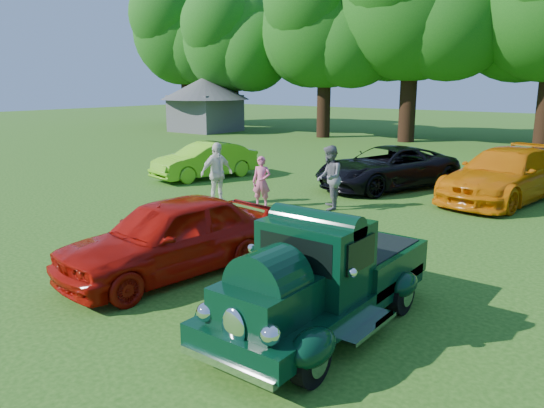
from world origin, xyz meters
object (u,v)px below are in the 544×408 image
Objects in this scene: back_car_orange at (505,175)px; spectator_white at (217,173)px; red_convertible at (170,236)px; back_car_black at (387,168)px; gazebo at (205,98)px; spectator_grey at (329,178)px; spectator_pink at (262,182)px; hero_pickup at (322,280)px; back_car_lime at (205,161)px.

spectator_white reaches higher than back_car_orange.
red_convertible is 0.85× the size of back_car_black.
gazebo is (-23.55, 11.21, 1.61)m from back_car_orange.
spectator_white is at bearing -97.89° from back_car_black.
back_car_black is 3.81m from spectator_grey.
back_car_orange is 3.69× the size of spectator_pink.
red_convertible is at bearing -27.62° from spectator_grey.
back_car_black is 3.72m from back_car_orange.
red_convertible is 10.10m from back_car_black.
red_convertible is (-3.43, 0.15, 0.02)m from hero_pickup.
hero_pickup is at bearing -0.40° from spectator_grey.
gazebo reaches higher than spectator_grey.
spectator_grey is at bearing -67.66° from back_car_black.
back_car_orange is 5.57m from spectator_grey.
back_car_lime is 6.50m from spectator_grey.
back_car_lime is 5.21m from spectator_pink.
spectator_grey reaches higher than red_convertible.
back_car_orange is (3.70, 0.40, 0.08)m from back_car_black.
back_car_lime is at bearing -134.09° from spectator_grey.
back_car_black is at bearing 47.77° from spectator_pink.
spectator_pink is (-2.07, 5.35, -0.00)m from red_convertible.
gazebo is at bearing 115.08° from spectator_pink.
red_convertible reaches higher than back_car_black.
spectator_white is at bearing 143.63° from hero_pickup.
back_car_lime is at bearing -137.95° from back_car_black.
spectator_pink is (-5.35, -5.14, -0.05)m from back_car_orange.
gazebo is at bearing 164.71° from back_car_orange.
red_convertible is 1.07× the size of back_car_lime.
back_car_orange is at bearing -36.03° from spectator_white.
spectator_pink is 1.95m from spectator_grey.
back_car_orange reaches higher than red_convertible.
hero_pickup reaches higher than back_car_lime.
back_car_lime is at bearing -154.50° from back_car_orange.
red_convertible reaches higher than back_car_lime.
red_convertible is at bearing -36.59° from back_car_lime.
hero_pickup is 0.98× the size of red_convertible.
red_convertible and spectator_pink have the same top height.
spectator_grey is at bearing -0.50° from back_car_lime.
red_convertible is 0.68× the size of gazebo.
back_car_lime is (-6.69, 7.75, -0.07)m from red_convertible.
spectator_white is (3.32, -2.89, 0.25)m from back_car_lime.
spectator_white is at bearing -28.43° from back_car_lime.
back_car_black is 0.94× the size of back_car_orange.
spectator_grey is (-3.80, 6.43, 0.19)m from hero_pickup.
spectator_pink is at bearing 135.02° from hero_pickup.
spectator_white reaches higher than spectator_grey.
back_car_black is 3.46× the size of spectator_pink.
back_car_orange is (-0.15, 10.63, 0.07)m from hero_pickup.
spectator_grey is (-0.37, 6.28, 0.17)m from red_convertible.
spectator_white reaches higher than spectator_pink.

